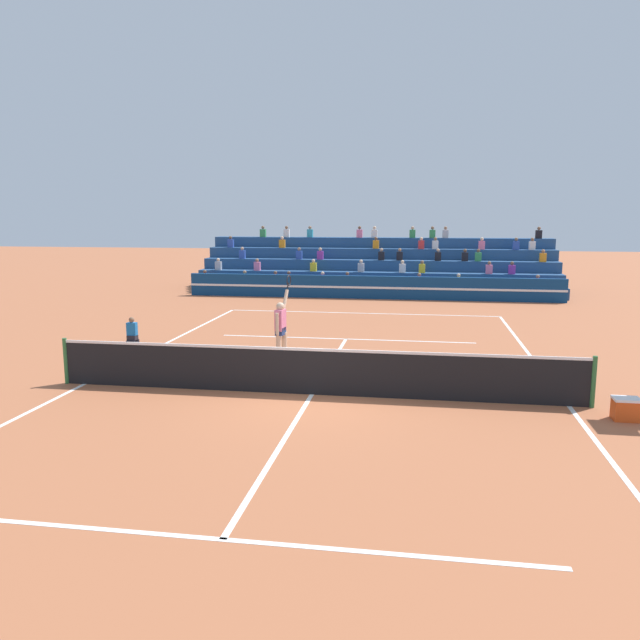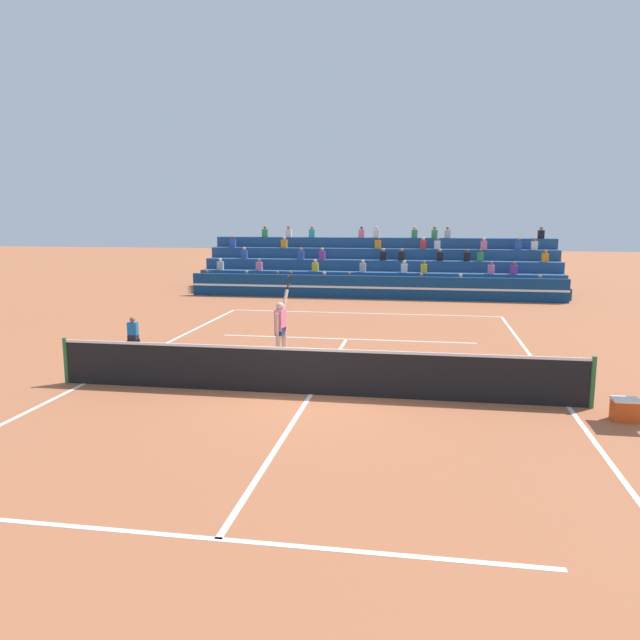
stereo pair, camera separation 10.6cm
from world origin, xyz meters
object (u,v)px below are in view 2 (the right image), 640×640
at_px(ball_kid_courtside, 133,333).
at_px(equipment_cooler, 625,409).
at_px(tennis_player, 281,329).
at_px(tennis_ball, 240,360).

relative_size(ball_kid_courtside, equipment_cooler, 1.69).
bearing_deg(equipment_cooler, tennis_player, 156.52).
distance_m(ball_kid_courtside, tennis_player, 5.66).
height_order(ball_kid_courtside, tennis_player, tennis_player).
height_order(ball_kid_courtside, equipment_cooler, ball_kid_courtside).
bearing_deg(tennis_ball, ball_kid_courtside, 155.88).
distance_m(tennis_ball, equipment_cooler, 9.59).
bearing_deg(tennis_ball, equipment_cooler, -22.02).
relative_size(tennis_player, equipment_cooler, 4.86).
xyz_separation_m(tennis_player, equipment_cooler, (7.66, -3.33, -0.76)).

